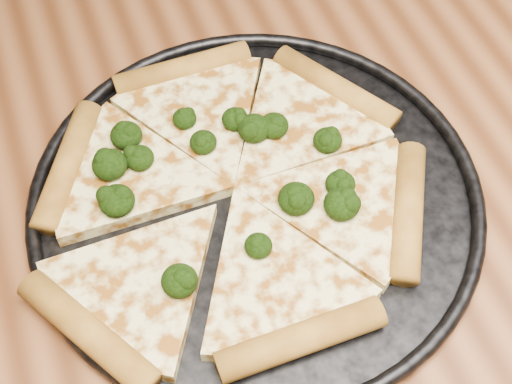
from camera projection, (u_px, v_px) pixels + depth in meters
name	position (u px, v px, depth m)	size (l,w,h in m)	color
dining_table	(372.00, 266.00, 0.66)	(1.20, 0.90, 0.75)	brown
pizza_pan	(256.00, 198.00, 0.58)	(0.35, 0.35, 0.02)	black
pizza	(231.00, 191.00, 0.57)	(0.33, 0.29, 0.02)	#FCED9A
broccoli_florets	(223.00, 173.00, 0.57)	(0.20, 0.16, 0.02)	black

